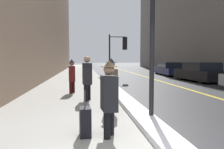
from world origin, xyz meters
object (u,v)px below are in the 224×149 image
object	(u,v)px
parked_car_black	(201,72)
rolling_suitcase	(85,122)
traffic_light_near	(119,48)
pedestrian_in_glasses	(72,75)
pedestrian_with_shoulder_bag	(111,83)
parked_car_navy	(170,69)
pedestrian_nearside	(87,76)
pedestrian_in_fedora	(109,96)

from	to	relation	value
parked_car_black	rolling_suitcase	world-z (taller)	parked_car_black
traffic_light_near	pedestrian_in_glasses	distance (m)	6.23
pedestrian_in_glasses	parked_car_black	size ratio (longest dim) A/B	0.36
pedestrian_with_shoulder_bag	parked_car_navy	size ratio (longest dim) A/B	0.32
pedestrian_nearside	rolling_suitcase	xyz separation A→B (m)	(-0.10, -3.81, -0.63)
traffic_light_near	parked_car_black	bearing A→B (deg)	-13.62
parked_car_navy	pedestrian_nearside	bearing A→B (deg)	148.55
pedestrian_in_glasses	parked_car_black	world-z (taller)	pedestrian_in_glasses
pedestrian_with_shoulder_bag	pedestrian_in_glasses	size ratio (longest dim) A/B	1.03
traffic_light_near	pedestrian_in_glasses	xyz separation A→B (m)	(-3.05, -5.23, -1.49)
parked_car_black	parked_car_navy	distance (m)	5.77
traffic_light_near	pedestrian_with_shoulder_bag	size ratio (longest dim) A/B	2.04
traffic_light_near	parked_car_black	size ratio (longest dim) A/B	0.76
pedestrian_nearside	parked_car_black	distance (m)	10.01
pedestrian_with_shoulder_bag	parked_car_black	xyz separation A→B (m)	(7.27, 7.87, -0.25)
pedestrian_in_fedora	rolling_suitcase	distance (m)	0.73
pedestrian_nearside	traffic_light_near	bearing A→B (deg)	157.05
pedestrian_nearside	pedestrian_in_glasses	bearing A→B (deg)	-164.94
rolling_suitcase	parked_car_navy	bearing A→B (deg)	148.08
pedestrian_with_shoulder_bag	pedestrian_nearside	xyz separation A→B (m)	(-0.68, 1.79, 0.06)
pedestrian_nearside	parked_car_navy	size ratio (longest dim) A/B	0.34
pedestrian_in_fedora	pedestrian_nearside	xyz separation A→B (m)	(-0.38, 3.90, 0.08)
pedestrian_in_fedora	pedestrian_nearside	world-z (taller)	pedestrian_nearside
pedestrian_in_glasses	rolling_suitcase	size ratio (longest dim) A/B	1.64
traffic_light_near	parked_car_navy	xyz separation A→B (m)	(5.67, 4.75, -1.75)
traffic_light_near	parked_car_navy	size ratio (longest dim) A/B	0.65
pedestrian_in_fedora	parked_car_navy	bearing A→B (deg)	149.60
pedestrian_in_fedora	pedestrian_with_shoulder_bag	world-z (taller)	pedestrian_with_shoulder_bag
parked_car_navy	rolling_suitcase	xyz separation A→B (m)	(-8.15, -15.65, -0.29)
pedestrian_in_fedora	pedestrian_in_glasses	xyz separation A→B (m)	(-1.04, 5.77, 0.00)
pedestrian_in_fedora	pedestrian_in_glasses	world-z (taller)	pedestrian_in_glasses
traffic_light_near	pedestrian_nearside	xyz separation A→B (m)	(-2.38, -7.10, -1.41)
pedestrian_in_fedora	pedestrian_nearside	distance (m)	3.92
pedestrian_with_shoulder_bag	parked_car_black	bearing A→B (deg)	132.86
pedestrian_in_fedora	traffic_light_near	bearing A→B (deg)	165.25
pedestrian_in_glasses	rolling_suitcase	xyz separation A→B (m)	(0.56, -5.68, -0.55)
pedestrian_in_fedora	parked_car_black	xyz separation A→B (m)	(7.58, 9.97, -0.23)
pedestrian_in_fedora	pedestrian_nearside	size ratio (longest dim) A/B	0.92
pedestrian_in_glasses	pedestrian_in_fedora	bearing A→B (deg)	5.78
pedestrian_with_shoulder_bag	parked_car_black	distance (m)	10.72
parked_car_black	parked_car_navy	bearing A→B (deg)	-6.15
parked_car_black	rolling_suitcase	bearing A→B (deg)	135.64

